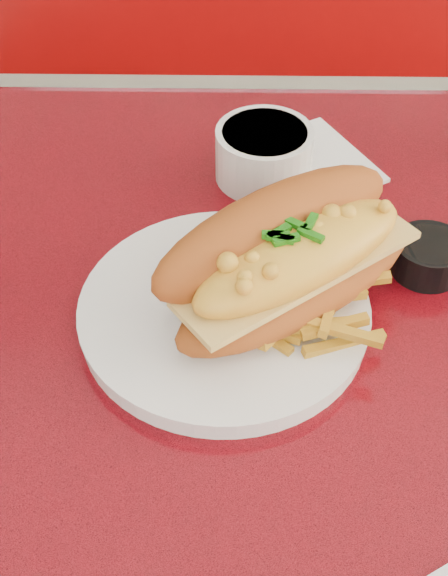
{
  "coord_description": "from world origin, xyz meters",
  "views": [
    {
      "loc": [
        -0.1,
        -0.46,
        1.28
      ],
      "look_at": [
        -0.11,
        0.01,
        0.81
      ],
      "focal_mm": 50.0,
      "sensor_mm": 36.0,
      "label": 1
    }
  ],
  "objects_px": {
    "booth_bench_far": "(284,191)",
    "gravy_ramekin": "(264,153)",
    "diner_table": "(331,440)",
    "sauce_cup_right": "(428,255)",
    "fork": "(290,290)",
    "dinner_plate": "(224,313)",
    "mac_hoagie": "(290,257)"
  },
  "relations": [
    {
      "from": "mac_hoagie",
      "to": "gravy_ramekin",
      "type": "distance_m",
      "value": 0.2
    },
    {
      "from": "diner_table",
      "to": "gravy_ramekin",
      "type": "distance_m",
      "value": 0.3
    },
    {
      "from": "diner_table",
      "to": "sauce_cup_right",
      "type": "height_order",
      "value": "sauce_cup_right"
    },
    {
      "from": "mac_hoagie",
      "to": "booth_bench_far",
      "type": "bearing_deg",
      "value": 49.19
    },
    {
      "from": "fork",
      "to": "sauce_cup_right",
      "type": "bearing_deg",
      "value": -86.72
    },
    {
      "from": "sauce_cup_right",
      "to": "gravy_ramekin",
      "type": "bearing_deg",
      "value": 136.46
    },
    {
      "from": "mac_hoagie",
      "to": "fork",
      "type": "height_order",
      "value": "mac_hoagie"
    },
    {
      "from": "diner_table",
      "to": "booth_bench_far",
      "type": "height_order",
      "value": "booth_bench_far"
    },
    {
      "from": "diner_table",
      "to": "booth_bench_far",
      "type": "bearing_deg",
      "value": 90.0
    },
    {
      "from": "booth_bench_far",
      "to": "sauce_cup_right",
      "type": "distance_m",
      "value": 0.89
    },
    {
      "from": "diner_table",
      "to": "mac_hoagie",
      "type": "xyz_separation_m",
      "value": [
        -0.05,
        0.03,
        0.22
      ]
    },
    {
      "from": "sauce_cup_right",
      "to": "mac_hoagie",
      "type": "bearing_deg",
      "value": -157.94
    },
    {
      "from": "booth_bench_far",
      "to": "sauce_cup_right",
      "type": "relative_size",
      "value": 15.53
    },
    {
      "from": "booth_bench_far",
      "to": "mac_hoagie",
      "type": "xyz_separation_m",
      "value": [
        -0.05,
        -0.79,
        0.55
      ]
    },
    {
      "from": "booth_bench_far",
      "to": "fork",
      "type": "distance_m",
      "value": 0.93
    },
    {
      "from": "dinner_plate",
      "to": "sauce_cup_right",
      "type": "xyz_separation_m",
      "value": [
        0.18,
        0.07,
        0.01
      ]
    },
    {
      "from": "dinner_plate",
      "to": "gravy_ramekin",
      "type": "height_order",
      "value": "gravy_ramekin"
    },
    {
      "from": "sauce_cup_right",
      "to": "fork",
      "type": "bearing_deg",
      "value": -160.12
    },
    {
      "from": "mac_hoagie",
      "to": "fork",
      "type": "relative_size",
      "value": 1.99
    },
    {
      "from": "gravy_ramekin",
      "to": "sauce_cup_right",
      "type": "relative_size",
      "value": 1.53
    },
    {
      "from": "mac_hoagie",
      "to": "fork",
      "type": "bearing_deg",
      "value": 29.26
    },
    {
      "from": "dinner_plate",
      "to": "gravy_ramekin",
      "type": "relative_size",
      "value": 2.62
    },
    {
      "from": "diner_table",
      "to": "dinner_plate",
      "type": "bearing_deg",
      "value": 174.07
    },
    {
      "from": "mac_hoagie",
      "to": "sauce_cup_right",
      "type": "bearing_deg",
      "value": -14.88
    },
    {
      "from": "diner_table",
      "to": "fork",
      "type": "distance_m",
      "value": 0.19
    },
    {
      "from": "fork",
      "to": "dinner_plate",
      "type": "bearing_deg",
      "value": 93.76
    },
    {
      "from": "diner_table",
      "to": "sauce_cup_right",
      "type": "bearing_deg",
      "value": 45.3
    },
    {
      "from": "fork",
      "to": "mac_hoagie",
      "type": "bearing_deg",
      "value": 139.6
    },
    {
      "from": "booth_bench_far",
      "to": "gravy_ramekin",
      "type": "distance_m",
      "value": 0.79
    },
    {
      "from": "gravy_ramekin",
      "to": "sauce_cup_right",
      "type": "xyz_separation_m",
      "value": [
        0.15,
        -0.14,
        -0.01
      ]
    },
    {
      "from": "booth_bench_far",
      "to": "dinner_plate",
      "type": "relative_size",
      "value": 3.86
    },
    {
      "from": "booth_bench_far",
      "to": "fork",
      "type": "height_order",
      "value": "booth_bench_far"
    }
  ]
}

